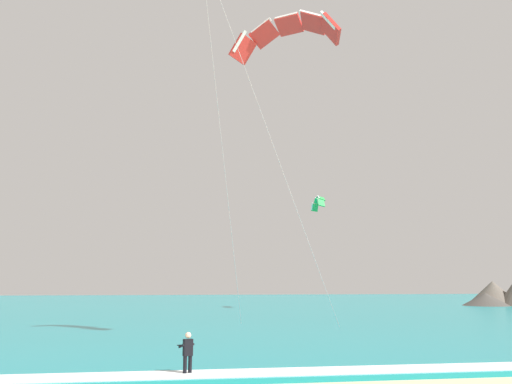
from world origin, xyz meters
name	(u,v)px	position (x,y,z in m)	size (l,w,h in m)	color
sea	(222,305)	(0.00, 73.68, 0.10)	(200.00, 120.00, 0.20)	teal
surf_foam	(340,370)	(0.00, 14.68, 0.22)	(200.00, 1.65, 0.04)	white
surfboard	(187,379)	(-5.74, 14.87, 0.03)	(0.91, 1.46, 0.09)	white
kitesurfer	(188,353)	(-5.75, 14.89, 0.94)	(0.64, 0.64, 1.69)	black
kite_primary	(287,32)	(-0.08, 23.24, 18.66)	(8.35, 10.07, 18.60)	red
kite_distant	(319,202)	(10.77, 55.73, 13.60)	(1.33, 4.80, 1.73)	green
headland_right	(500,294)	(40.52, 64.31, 1.80)	(11.69, 9.95, 4.37)	#665B51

